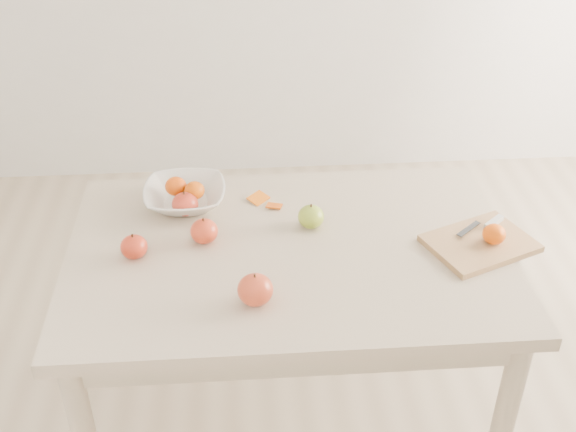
{
  "coord_description": "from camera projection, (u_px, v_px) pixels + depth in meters",
  "views": [
    {
      "loc": [
        -0.12,
        -1.57,
        1.9
      ],
      "look_at": [
        0.0,
        0.05,
        0.82
      ],
      "focal_mm": 45.0,
      "sensor_mm": 36.0,
      "label": 1
    }
  ],
  "objects": [
    {
      "name": "fruit_bowl",
      "position": [
        185.0,
        196.0,
        2.12
      ],
      "size": [
        0.24,
        0.24,
        0.06
      ],
      "primitive_type": "imported",
      "color": "white",
      "rests_on": "table"
    },
    {
      "name": "orange_peel_b",
      "position": [
        274.0,
        206.0,
        2.12
      ],
      "size": [
        0.05,
        0.05,
        0.01
      ],
      "primitive_type": "cube",
      "rotation": [
        -0.14,
        0.0,
        -0.29
      ],
      "color": "#D1530E",
      "rests_on": "table"
    },
    {
      "name": "apple_green",
      "position": [
        311.0,
        217.0,
        2.02
      ],
      "size": [
        0.07,
        0.07,
        0.07
      ],
      "primitive_type": "ellipsoid",
      "color": "olive",
      "rests_on": "table"
    },
    {
      "name": "table",
      "position": [
        289.0,
        276.0,
        2.01
      ],
      "size": [
        1.2,
        0.8,
        0.75
      ],
      "color": "#C4AE94",
      "rests_on": "ground"
    },
    {
      "name": "bowl_tangerine_far",
      "position": [
        194.0,
        190.0,
        2.09
      ],
      "size": [
        0.06,
        0.06,
        0.05
      ],
      "primitive_type": "ellipsoid",
      "color": "#CF5B07",
      "rests_on": "fruit_bowl"
    },
    {
      "name": "cutting_board",
      "position": [
        480.0,
        243.0,
        1.95
      ],
      "size": [
        0.33,
        0.29,
        0.02
      ],
      "primitive_type": "cube",
      "rotation": [
        0.0,
        0.0,
        0.39
      ],
      "color": "tan",
      "rests_on": "table"
    },
    {
      "name": "ground",
      "position": [
        289.0,
        432.0,
        2.37
      ],
      "size": [
        3.5,
        3.5,
        0.0
      ],
      "primitive_type": "plane",
      "color": "#C6B293",
      "rests_on": "ground"
    },
    {
      "name": "board_tangerine",
      "position": [
        494.0,
        234.0,
        1.93
      ],
      "size": [
        0.06,
        0.06,
        0.05
      ],
      "primitive_type": "ellipsoid",
      "color": "#E44108",
      "rests_on": "cutting_board"
    },
    {
      "name": "apple_red_a",
      "position": [
        185.0,
        204.0,
        2.07
      ],
      "size": [
        0.08,
        0.08,
        0.07
      ],
      "primitive_type": "ellipsoid",
      "color": "maroon",
      "rests_on": "table"
    },
    {
      "name": "apple_red_b",
      "position": [
        204.0,
        231.0,
        1.96
      ],
      "size": [
        0.08,
        0.08,
        0.07
      ],
      "primitive_type": "ellipsoid",
      "color": "maroon",
      "rests_on": "table"
    },
    {
      "name": "bowl_tangerine_near",
      "position": [
        176.0,
        186.0,
        2.11
      ],
      "size": [
        0.06,
        0.06,
        0.06
      ],
      "primitive_type": "ellipsoid",
      "color": "#D14807",
      "rests_on": "fruit_bowl"
    },
    {
      "name": "apple_red_e",
      "position": [
        255.0,
        290.0,
        1.74
      ],
      "size": [
        0.09,
        0.09,
        0.08
      ],
      "primitive_type": "ellipsoid",
      "color": "maroon",
      "rests_on": "table"
    },
    {
      "name": "paring_knife",
      "position": [
        490.0,
        223.0,
        2.0
      ],
      "size": [
        0.16,
        0.1,
        0.01
      ],
      "color": "silver",
      "rests_on": "cutting_board"
    },
    {
      "name": "orange_peel_a",
      "position": [
        258.0,
        199.0,
        2.15
      ],
      "size": [
        0.07,
        0.07,
        0.01
      ],
      "primitive_type": "cube",
      "rotation": [
        0.21,
        0.0,
        0.83
      ],
      "color": "orange",
      "rests_on": "table"
    },
    {
      "name": "apple_red_d",
      "position": [
        134.0,
        247.0,
        1.9
      ],
      "size": [
        0.07,
        0.07,
        0.06
      ],
      "primitive_type": "ellipsoid",
      "color": "#950407",
      "rests_on": "table"
    }
  ]
}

